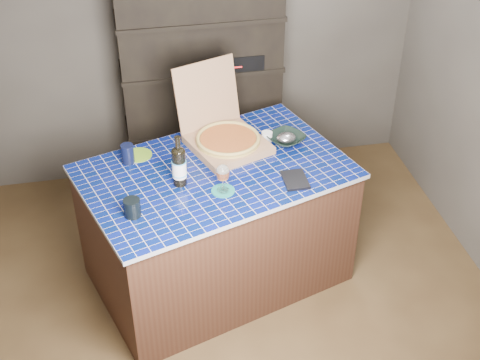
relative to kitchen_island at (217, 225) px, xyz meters
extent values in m
plane|color=brown|center=(0.09, -0.34, -0.45)|extent=(3.50, 3.50, 0.00)
plane|color=#555049|center=(0.09, 1.41, 0.80)|extent=(3.50, 0.00, 3.50)
cube|color=black|center=(0.09, 1.19, 0.45)|extent=(1.20, 0.40, 1.80)
cube|color=black|center=(0.34, 1.14, 0.67)|extent=(0.40, 0.32, 0.12)
cube|color=#3F2418|center=(0.00, 0.00, -0.02)|extent=(1.83, 1.45, 0.87)
cube|color=#041448|center=(0.00, 0.00, 0.43)|extent=(1.89, 1.50, 0.03)
cube|color=#926F4B|center=(0.13, 0.24, 0.48)|extent=(0.58, 0.58, 0.05)
cube|color=#926F4B|center=(0.03, 0.49, 0.72)|extent=(0.46, 0.26, 0.45)
cylinder|color=tan|center=(0.13, 0.24, 0.51)|extent=(0.42, 0.42, 0.01)
cylinder|color=maroon|center=(0.13, 0.24, 0.52)|extent=(0.37, 0.37, 0.01)
torus|color=tan|center=(0.13, 0.24, 0.53)|extent=(0.42, 0.42, 0.02)
cylinder|color=black|center=(-0.23, -0.10, 0.57)|extent=(0.08, 0.08, 0.24)
ellipsoid|color=black|center=(-0.23, -0.10, 0.69)|extent=(0.08, 0.08, 0.05)
cylinder|color=black|center=(-0.23, -0.10, 0.74)|extent=(0.03, 0.03, 0.10)
cylinder|color=white|center=(-0.23, -0.10, 0.56)|extent=(0.09, 0.09, 0.11)
cylinder|color=#42A4E0|center=(-0.23, -0.10, 0.52)|extent=(0.09, 0.09, 0.01)
cylinder|color=#42A4E0|center=(-0.23, -0.10, 0.61)|extent=(0.09, 0.09, 0.01)
cylinder|color=#167469|center=(0.01, -0.23, 0.45)|extent=(0.14, 0.14, 0.01)
cylinder|color=white|center=(0.01, -0.23, 0.46)|extent=(0.07, 0.07, 0.01)
cylinder|color=white|center=(0.01, -0.23, 0.50)|extent=(0.01, 0.01, 0.08)
ellipsoid|color=white|center=(0.01, -0.23, 0.58)|extent=(0.08, 0.08, 0.11)
cylinder|color=#C2571F|center=(0.01, -0.23, 0.57)|extent=(0.07, 0.07, 0.05)
cylinder|color=white|center=(0.01, -0.23, 0.61)|extent=(0.07, 0.07, 0.02)
cylinder|color=black|center=(-0.54, -0.36, 0.50)|extent=(0.10, 0.10, 0.11)
cube|color=black|center=(0.46, -0.21, 0.46)|extent=(0.15, 0.21, 0.02)
imported|color=black|center=(0.52, 0.22, 0.48)|extent=(0.32, 0.32, 0.06)
ellipsoid|color=#B0AFBA|center=(0.52, 0.22, 0.49)|extent=(0.13, 0.11, 0.06)
cylinder|color=white|center=(0.40, 0.28, 0.48)|extent=(0.07, 0.07, 0.06)
cylinder|color=black|center=(-0.53, 0.20, 0.51)|extent=(0.08, 0.08, 0.13)
cylinder|color=#6CA022|center=(-0.46, 0.26, 0.45)|extent=(0.18, 0.18, 0.01)
camera|label=1|loc=(-0.52, -3.42, 2.84)|focal=50.00mm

